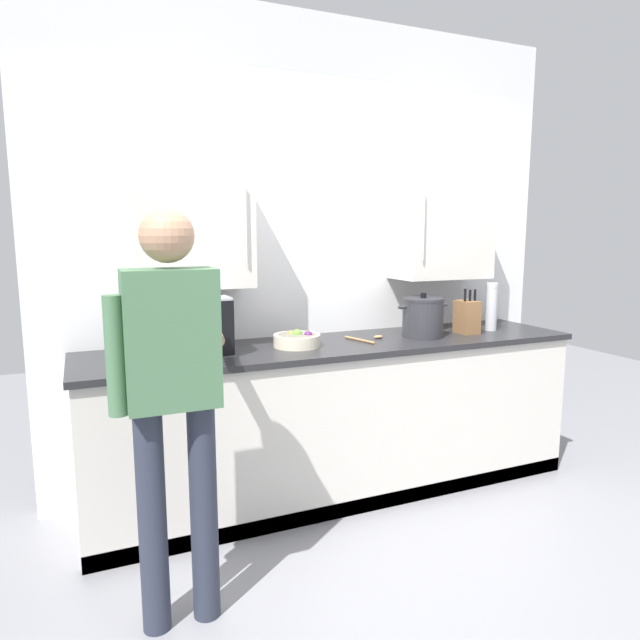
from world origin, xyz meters
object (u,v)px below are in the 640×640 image
(knife_block, at_px, (467,317))
(person_figure, at_px, (173,384))
(microwave_oven, at_px, (172,326))
(fruit_bowl, at_px, (297,339))
(stock_pot, at_px, (423,317))
(thermos_flask, at_px, (492,306))
(wooden_spoon, at_px, (369,338))

(knife_block, xyz_separation_m, person_figure, (-1.96, -0.75, -0.04))
(microwave_oven, bearing_deg, fruit_bowl, -4.41)
(fruit_bowl, xyz_separation_m, person_figure, (-0.81, -0.78, 0.03))
(knife_block, bearing_deg, stock_pot, 179.84)
(thermos_flask, bearing_deg, fruit_bowl, 179.63)
(knife_block, height_order, person_figure, person_figure)
(stock_pot, relative_size, knife_block, 1.21)
(stock_pot, bearing_deg, thermos_flask, 2.07)
(stock_pot, xyz_separation_m, knife_block, (0.33, -0.00, -0.02))
(microwave_oven, relative_size, fruit_bowl, 1.98)
(microwave_oven, xyz_separation_m, wooden_spoon, (1.15, -0.04, -0.15))
(knife_block, bearing_deg, person_figure, -159.01)
(thermos_flask, distance_m, fruit_bowl, 1.37)
(wooden_spoon, relative_size, person_figure, 0.15)
(thermos_flask, bearing_deg, stock_pot, -177.93)
(thermos_flask, distance_m, wooden_spoon, 0.91)
(fruit_bowl, bearing_deg, wooden_spoon, 2.05)
(microwave_oven, height_order, fruit_bowl, microwave_oven)
(wooden_spoon, distance_m, knife_block, 0.70)
(knife_block, bearing_deg, wooden_spoon, 176.13)
(stock_pot, height_order, knife_block, knife_block)
(stock_pot, height_order, fruit_bowl, stock_pot)
(fruit_bowl, relative_size, knife_block, 0.92)
(fruit_bowl, relative_size, person_figure, 0.16)
(microwave_oven, height_order, person_figure, person_figure)
(wooden_spoon, bearing_deg, stock_pot, -7.37)
(microwave_oven, bearing_deg, person_figure, -98.66)
(stock_pot, height_order, person_figure, person_figure)
(fruit_bowl, bearing_deg, thermos_flask, -0.37)
(microwave_oven, xyz_separation_m, stock_pot, (1.50, -0.08, -0.03))
(microwave_oven, height_order, knife_block, microwave_oven)
(stock_pot, relative_size, person_figure, 0.21)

